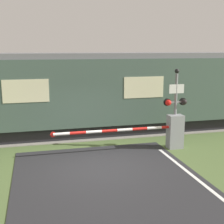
% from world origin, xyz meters
% --- Properties ---
extents(ground_plane, '(80.00, 80.00, 0.00)m').
position_xyz_m(ground_plane, '(0.00, 0.00, 0.00)').
color(ground_plane, '#4C6033').
extents(track_bed, '(36.00, 3.20, 0.13)m').
position_xyz_m(track_bed, '(0.00, 4.46, 0.02)').
color(track_bed, gray).
rests_on(track_bed, ground_plane).
extents(train, '(18.35, 3.03, 3.77)m').
position_xyz_m(train, '(2.63, 4.45, 1.93)').
color(train, black).
rests_on(train, ground_plane).
extents(crossing_barrier, '(5.25, 0.44, 1.36)m').
position_xyz_m(crossing_barrier, '(3.00, 1.15, 0.71)').
color(crossing_barrier, gray).
rests_on(crossing_barrier, ground_plane).
extents(signal_post, '(0.98, 0.26, 3.19)m').
position_xyz_m(signal_post, '(3.40, 1.30, 1.83)').
color(signal_post, gray).
rests_on(signal_post, ground_plane).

